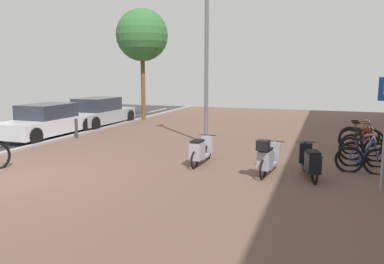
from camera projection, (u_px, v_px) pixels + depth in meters
The scene contains 15 objects.
ground at pixel (61, 185), 8.84m from camera, with size 21.00×40.00×0.13m.
bicycle_rack_00 at pixel (363, 160), 9.73m from camera, with size 1.39×0.48×0.98m.
bicycle_rack_01 at pixel (365, 154), 10.42m from camera, with size 1.40×0.48×1.00m.
bicycle_rack_02 at pixel (364, 149), 11.14m from camera, with size 1.39×0.48×1.00m.
bicycle_rack_03 at pixel (361, 145), 11.87m from camera, with size 1.27×0.48×0.93m.
bicycle_rack_04 at pixel (361, 140), 12.57m from camera, with size 1.44×0.48×1.03m.
bicycle_rack_05 at pixel (359, 136), 13.30m from camera, with size 1.35×0.48×0.99m.
scooter_near at pixel (200, 151), 10.62m from camera, with size 0.52×1.69×0.77m.
scooter_mid at pixel (267, 158), 9.52m from camera, with size 0.55×1.67×0.99m.
scooter_far at pixel (311, 162), 9.27m from camera, with size 0.69×1.67×0.82m.
parked_car_near at pixel (46, 122), 15.24m from camera, with size 1.87×4.12×1.30m.
parked_car_far at pixel (98, 113), 18.53m from camera, with size 1.89×4.24×1.34m.
lamp_post at pixel (207, 47), 13.40m from camera, with size 0.20×0.52×6.23m.
street_tree at pixel (142, 35), 20.12m from camera, with size 2.74×2.74×5.86m.
bollard_far at pixel (76, 128), 14.95m from camera, with size 0.12×0.12×0.76m.
Camera 1 is at (7.11, -7.06, 2.56)m, focal length 35.78 mm.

